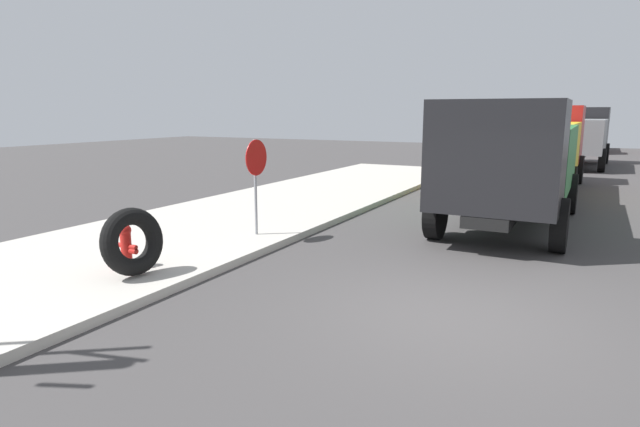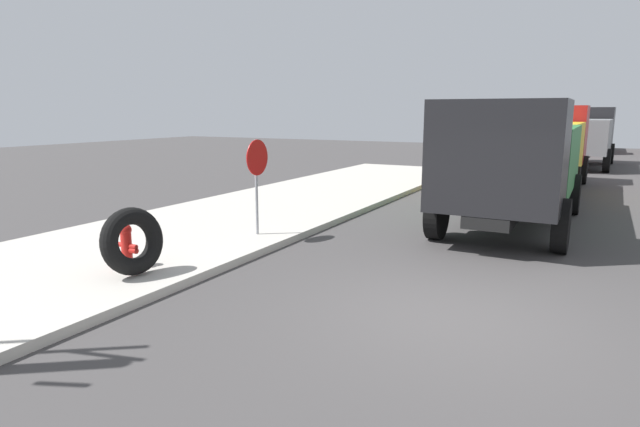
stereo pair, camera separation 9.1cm
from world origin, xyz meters
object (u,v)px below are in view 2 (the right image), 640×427
object	(u,v)px
fire_hydrant	(127,244)
dump_truck_red	(586,128)
dump_truck_gray	(583,135)
dump_truck_yellow	(544,144)
loose_tire	(133,241)
stop_sign	(257,169)
dump_truck_green	(515,161)

from	to	relation	value
fire_hydrant	dump_truck_red	size ratio (longest dim) A/B	0.11
dump_truck_gray	dump_truck_red	world-z (taller)	same
dump_truck_yellow	dump_truck_red	xyz separation A→B (m)	(21.30, -0.74, 0.00)
loose_tire	dump_truck_red	distance (m)	36.52
loose_tire	dump_truck_yellow	size ratio (longest dim) A/B	0.16
stop_sign	dump_truck_green	size ratio (longest dim) A/B	0.29
dump_truck_green	stop_sign	bearing A→B (deg)	131.80
dump_truck_green	dump_truck_gray	bearing A→B (deg)	-3.11
loose_tire	dump_truck_green	distance (m)	8.89
fire_hydrant	dump_truck_green	world-z (taller)	dump_truck_green
stop_sign	dump_truck_red	distance (m)	33.17
stop_sign	dump_truck_yellow	size ratio (longest dim) A/B	0.29
loose_tire	stop_sign	world-z (taller)	stop_sign
dump_truck_green	dump_truck_gray	world-z (taller)	same
dump_truck_red	dump_truck_yellow	bearing A→B (deg)	178.01
dump_truck_green	dump_truck_gray	xyz separation A→B (m)	(16.87, -0.92, 0.00)
dump_truck_gray	dump_truck_red	distance (m)	11.76
fire_hydrant	loose_tire	xyz separation A→B (m)	(-0.32, -0.50, 0.17)
loose_tire	dump_truck_gray	distance (m)	25.01
stop_sign	dump_truck_green	distance (m)	6.18
dump_truck_gray	stop_sign	bearing A→B (deg)	165.25
dump_truck_yellow	dump_truck_gray	distance (m)	9.59
stop_sign	dump_truck_yellow	world-z (taller)	dump_truck_yellow
dump_truck_gray	dump_truck_red	size ratio (longest dim) A/B	1.01
loose_tire	dump_truck_red	size ratio (longest dim) A/B	0.16
loose_tire	fire_hydrant	bearing A→B (deg)	57.78
dump_truck_yellow	dump_truck_gray	world-z (taller)	same
loose_tire	dump_truck_gray	world-z (taller)	dump_truck_gray
stop_sign	dump_truck_gray	xyz separation A→B (m)	(20.99, -5.53, 0.05)
stop_sign	dump_truck_red	bearing A→B (deg)	-9.19
loose_tire	dump_truck_yellow	world-z (taller)	dump_truck_yellow
fire_hydrant	dump_truck_red	xyz separation A→B (m)	(35.79, -5.91, 1.07)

